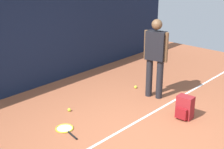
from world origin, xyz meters
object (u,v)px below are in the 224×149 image
object	(u,v)px
tennis_ball_mid_court	(136,87)
backpack	(185,108)
tennis_ball_near_player	(69,110)
tennis_racket	(65,129)
tennis_player	(156,54)

from	to	relation	value
tennis_ball_mid_court	backpack	bearing A→B (deg)	-108.55
tennis_ball_near_player	tennis_racket	bearing A→B (deg)	-136.20
tennis_player	tennis_racket	xyz separation A→B (m)	(-2.24, 0.31, -0.95)
tennis_racket	tennis_ball_mid_court	bearing A→B (deg)	-71.05
backpack	tennis_ball_mid_court	world-z (taller)	backpack
tennis_ball_near_player	tennis_ball_mid_court	distance (m)	1.84
tennis_racket	tennis_ball_near_player	size ratio (longest dim) A/B	9.63
backpack	tennis_ball_near_player	distance (m)	2.23
tennis_player	tennis_ball_near_player	distance (m)	2.11
tennis_player	tennis_ball_mid_court	size ratio (longest dim) A/B	25.76
tennis_player	tennis_ball_mid_court	bearing A→B (deg)	156.49
backpack	tennis_ball_mid_court	distance (m)	1.69
tennis_player	tennis_ball_mid_court	distance (m)	1.11
tennis_ball_mid_court	tennis_ball_near_player	bearing A→B (deg)	173.08
backpack	tennis_player	bearing A→B (deg)	153.12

